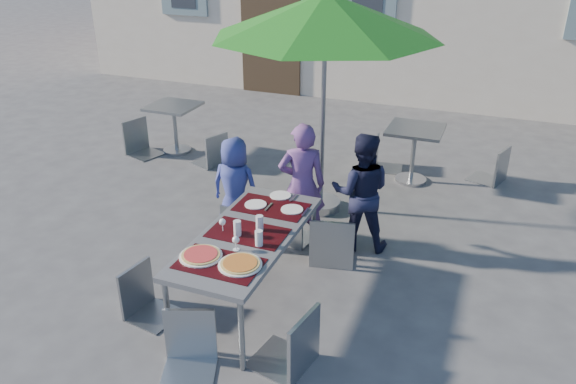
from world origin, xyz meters
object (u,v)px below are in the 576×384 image
at_px(chair_0, 240,201).
at_px(patio_umbrella, 326,17).
at_px(bg_chair_l_1, 384,135).
at_px(pizza_near_left, 201,255).
at_px(bg_chair_r_1, 498,144).
at_px(child_2, 361,192).
at_px(cafe_table_0, 174,120).
at_px(bg_chair_l_0, 137,117).
at_px(chair_3, 141,265).
at_px(chair_1, 291,200).
at_px(chair_5, 185,312).
at_px(bg_chair_r_0, 212,130).
at_px(dining_table, 248,238).
at_px(cafe_table_1, 414,144).
at_px(chair_2, 334,211).
at_px(child_1, 302,185).
at_px(chair_4, 293,306).
at_px(child_0, 235,186).
at_px(pizza_near_right, 240,264).

height_order(chair_0, patio_umbrella, patio_umbrella).
bearing_deg(chair_0, bg_chair_l_1, 69.35).
xyz_separation_m(pizza_near_left, bg_chair_r_1, (2.21, 4.28, -0.20)).
bearing_deg(child_2, cafe_table_0, -40.35).
bearing_deg(bg_chair_l_0, chair_3, -54.60).
xyz_separation_m(chair_0, chair_1, (0.53, 0.21, 0.01)).
bearing_deg(chair_5, bg_chair_r_0, 115.79).
xyz_separation_m(child_2, bg_chair_r_1, (1.31, 2.38, -0.10)).
distance_m(dining_table, bg_chair_l_1, 3.70).
xyz_separation_m(cafe_table_0, cafe_table_1, (3.68, 0.23, 0.02)).
height_order(pizza_near_left, patio_umbrella, patio_umbrella).
bearing_deg(chair_2, child_2, 69.14).
relative_size(pizza_near_left, chair_1, 0.40).
bearing_deg(chair_5, chair_1, 88.86).
distance_m(chair_1, chair_5, 2.18).
distance_m(patio_umbrella, bg_chair_r_1, 3.16).
xyz_separation_m(pizza_near_left, chair_2, (0.73, 1.45, -0.15)).
bearing_deg(child_1, chair_4, 84.67).
distance_m(child_0, bg_chair_l_1, 2.75).
bearing_deg(child_1, chair_1, 0.45).
bearing_deg(chair_0, child_2, 17.75).
bearing_deg(bg_chair_l_0, bg_chair_r_0, -0.40).
distance_m(bg_chair_r_0, cafe_table_1, 2.92).
xyz_separation_m(chair_4, bg_chair_l_0, (-3.93, 3.55, -0.01)).
xyz_separation_m(pizza_near_right, chair_3, (-0.99, -0.02, -0.23)).
relative_size(chair_1, chair_4, 0.89).
relative_size(chair_5, cafe_table_1, 1.22).
bearing_deg(bg_chair_l_1, chair_4, -86.72).
xyz_separation_m(child_0, cafe_table_0, (-2.03, 1.97, -0.05)).
height_order(child_0, chair_4, child_0).
bearing_deg(child_0, bg_chair_r_0, -56.13).
distance_m(chair_1, bg_chair_l_0, 3.62).
height_order(child_0, cafe_table_1, child_0).
bearing_deg(chair_2, bg_chair_l_1, 91.64).
bearing_deg(chair_2, bg_chair_l_0, 152.86).
xyz_separation_m(dining_table, bg_chair_l_1, (0.46, 3.66, -0.17)).
distance_m(chair_4, patio_umbrella, 3.37).
bearing_deg(chair_2, bg_chair_r_0, 142.13).
xyz_separation_m(pizza_near_left, child_2, (0.90, 1.89, -0.10)).
distance_m(pizza_near_left, child_0, 1.78).
bearing_deg(cafe_table_0, bg_chair_r_0, -19.38).
height_order(child_2, chair_5, child_2).
bearing_deg(chair_3, child_0, 86.58).
height_order(child_1, bg_chair_l_0, child_1).
distance_m(pizza_near_left, chair_4, 0.93).
bearing_deg(bg_chair_r_0, child_2, -29.24).
xyz_separation_m(pizza_near_right, chair_5, (-0.25, -0.49, -0.21)).
xyz_separation_m(child_0, bg_chair_r_0, (-1.22, 1.68, -0.03)).
bearing_deg(cafe_table_0, chair_3, -62.27).
xyz_separation_m(pizza_near_right, cafe_table_0, (-2.92, 3.65, -0.24)).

